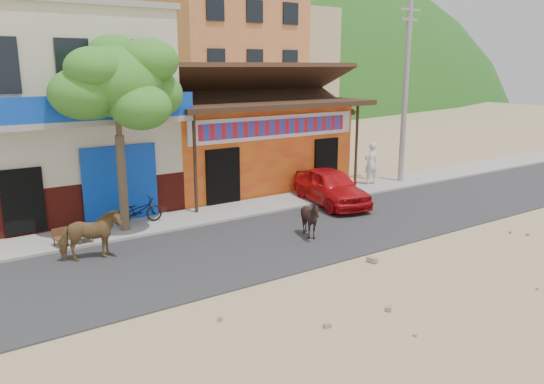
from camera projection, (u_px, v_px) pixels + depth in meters
The scene contains 16 objects.
ground at pixel (359, 258), 14.70m from camera, with size 120.00×120.00×0.00m, color #9E825B.
road at pixel (304, 234), 16.71m from camera, with size 60.00×5.00×0.04m, color #28282B.
sidewalk at pixel (246, 209), 19.51m from camera, with size 60.00×2.00×0.12m, color gray.
dance_club at pixel (237, 144), 23.42m from camera, with size 8.00×6.00×3.60m, color orange.
cafe_building at pixel (55, 114), 18.92m from camera, with size 7.00×6.00×7.00m, color beige.
apartment_front at pixel (221, 54), 37.52m from camera, with size 9.00×9.00×12.00m, color #CC723F.
apartment_rear at pixel (277, 68), 47.50m from camera, with size 8.00×8.00×10.00m, color tan.
tree at pixel (119, 135), 16.12m from camera, with size 3.00×3.00×6.00m, color #2D721E, non-canonical shape.
utility_pole at pixel (405, 91), 23.05m from camera, with size 0.24×0.24×8.00m, color gray.
cow_tan at pixel (90, 236), 14.31m from camera, with size 0.74×1.62×1.36m, color brown.
cow_dark at pixel (311, 219), 16.19m from camera, with size 0.95×1.07×1.18m, color black.
red_car at pixel (331, 187), 20.07m from camera, with size 1.62×4.02×1.37m, color #BB0D12.
scooter at pixel (138, 211), 17.39m from camera, with size 0.56×1.62×0.85m, color black.
pedestrian at pixel (371, 163), 23.09m from camera, with size 0.67×0.44×1.84m, color silver.
cafe_chair_left at pixel (62, 230), 15.20m from camera, with size 0.43×0.43×0.93m, color #492C18, non-canonical shape.
cafe_chair_right at pixel (84, 226), 15.54m from camera, with size 0.45×0.45×0.96m, color #4A3518, non-canonical shape.
Camera 1 is at (-9.80, -10.11, 5.20)m, focal length 35.00 mm.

